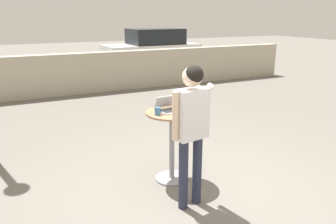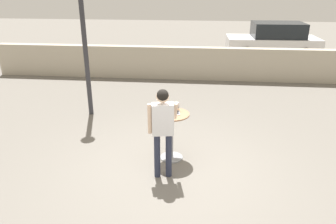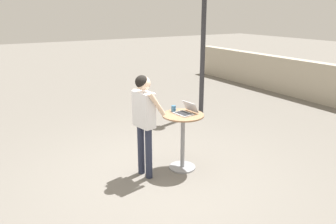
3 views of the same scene
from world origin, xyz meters
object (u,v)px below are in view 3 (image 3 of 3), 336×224
at_px(cafe_table, 183,134).
at_px(laptop, 186,111).
at_px(coffee_mug, 174,109).
at_px(standing_person, 144,114).
at_px(street_lamp, 204,13).

xyz_separation_m(cafe_table, laptop, (-0.01, 0.06, 0.38)).
relative_size(coffee_mug, standing_person, 0.07).
bearing_deg(laptop, street_lamp, 138.47).
bearing_deg(cafe_table, street_lamp, 137.74).
distance_m(cafe_table, street_lamp, 3.71).
bearing_deg(laptop, coffee_mug, -153.97).
distance_m(cafe_table, standing_person, 0.80).
relative_size(cafe_table, coffee_mug, 8.56).
bearing_deg(standing_person, cafe_table, 82.03).
bearing_deg(laptop, standing_person, -96.82).
xyz_separation_m(laptop, coffee_mug, (-0.21, -0.10, 0.01)).
bearing_deg(cafe_table, laptop, 96.13).
relative_size(laptop, standing_person, 0.21).
bearing_deg(coffee_mug, cafe_table, 11.43).
bearing_deg(coffee_mug, street_lamp, 134.32).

